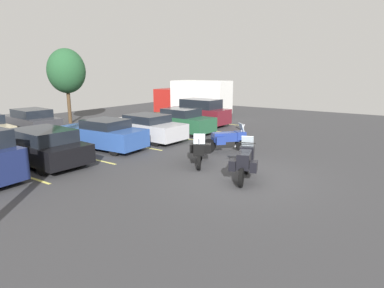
{
  "coord_description": "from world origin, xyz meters",
  "views": [
    {
      "loc": [
        -10.57,
        -5.08,
        3.82
      ],
      "look_at": [
        -0.24,
        2.12,
        1.02
      ],
      "focal_mm": 31.26,
      "sensor_mm": 36.0,
      "label": 1
    }
  ],
  "objects": [
    {
      "name": "car_black",
      "position": [
        -3.1,
        7.77,
        0.73
      ],
      "size": [
        2.17,
        4.89,
        1.47
      ],
      "color": "black",
      "rests_on": "ground"
    },
    {
      "name": "motorcycle_second",
      "position": [
        0.42,
        2.19,
        0.66
      ],
      "size": [
        1.92,
        1.3,
        1.43
      ],
      "color": "black",
      "rests_on": "ground"
    },
    {
      "name": "car_blue",
      "position": [
        0.18,
        7.74,
        0.71
      ],
      "size": [
        2.04,
        4.55,
        1.47
      ],
      "color": "#2D519E",
      "rests_on": "ground"
    },
    {
      "name": "ground",
      "position": [
        0.0,
        0.0,
        -0.05
      ],
      "size": [
        44.0,
        44.0,
        0.1
      ],
      "primitive_type": "cube",
      "color": "#38383A"
    },
    {
      "name": "parking_stripes",
      "position": [
        -1.48,
        7.69,
        0.0
      ],
      "size": [
        23.94,
        5.15,
        0.01
      ],
      "color": "#EAE066",
      "rests_on": "ground"
    },
    {
      "name": "tree_far_left",
      "position": [
        4.21,
        16.1,
        3.73
      ],
      "size": [
        2.64,
        2.64,
        5.31
      ],
      "color": "#4C3823",
      "rests_on": "ground"
    },
    {
      "name": "box_truck",
      "position": [
        11.96,
        10.43,
        1.56
      ],
      "size": [
        2.81,
        6.29,
        2.97
      ],
      "color": "#A51E19",
      "rests_on": "ground"
    },
    {
      "name": "motorcycle_third",
      "position": [
        3.13,
        2.42,
        0.64
      ],
      "size": [
        1.8,
        1.64,
        1.35
      ],
      "color": "black",
      "rests_on": "ground"
    },
    {
      "name": "car_green",
      "position": [
        5.82,
        7.35,
        0.72
      ],
      "size": [
        2.05,
        4.7,
        1.5
      ],
      "color": "#235638",
      "rests_on": "ground"
    },
    {
      "name": "car_far_charcoal",
      "position": [
        0.51,
        14.81,
        0.72
      ],
      "size": [
        2.19,
        4.74,
        1.48
      ],
      "color": "#38383D",
      "rests_on": "ground"
    },
    {
      "name": "car_silver",
      "position": [
        2.93,
        7.54,
        0.7
      ],
      "size": [
        2.14,
        4.96,
        1.43
      ],
      "color": "#B7B7BC",
      "rests_on": "ground"
    },
    {
      "name": "motorcycle_touring",
      "position": [
        -0.14,
        -0.09,
        0.69
      ],
      "size": [
        2.12,
        1.17,
        1.46
      ],
      "color": "black",
      "rests_on": "ground"
    },
    {
      "name": "car_maroon",
      "position": [
        9.02,
        7.93,
        0.89
      ],
      "size": [
        2.03,
        4.44,
        1.82
      ],
      "color": "maroon",
      "rests_on": "ground"
    }
  ]
}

